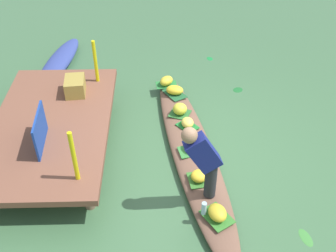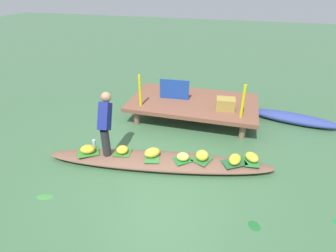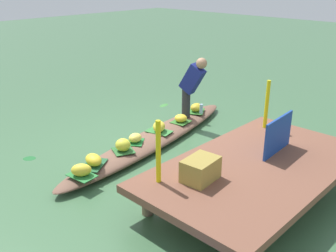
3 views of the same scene
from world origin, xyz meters
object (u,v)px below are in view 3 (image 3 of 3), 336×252
(banana_bunch_6, at_px, (181,118))
(banana_bunch_1, at_px, (93,160))
(banana_bunch_3, at_px, (196,107))
(market_banner, at_px, (278,135))
(vendor_boat, at_px, (154,139))
(banana_bunch_0, at_px, (135,138))
(vendor_person, at_px, (192,84))
(banana_bunch_4, at_px, (123,145))
(banana_bunch_5, at_px, (81,170))
(produce_crate, at_px, (200,169))
(water_bottle, at_px, (201,109))
(banana_bunch_2, at_px, (159,127))

(banana_bunch_6, bearing_deg, banana_bunch_1, 6.71)
(banana_bunch_3, bearing_deg, banana_bunch_6, 14.84)
(banana_bunch_3, bearing_deg, banana_bunch_1, 8.64)
(market_banner, bearing_deg, banana_bunch_1, -53.41)
(vendor_boat, height_order, banana_bunch_0, banana_bunch_0)
(vendor_person, xyz_separation_m, market_banner, (0.79, 2.22, -0.14))
(banana_bunch_1, xyz_separation_m, banana_bunch_4, (-0.61, -0.06, 0.02))
(banana_bunch_5, bearing_deg, produce_crate, 112.69)
(banana_bunch_3, height_order, produce_crate, produce_crate)
(banana_bunch_0, relative_size, banana_bunch_3, 0.80)
(vendor_boat, relative_size, water_bottle, 21.81)
(banana_bunch_5, bearing_deg, banana_bunch_2, -169.03)
(banana_bunch_5, bearing_deg, banana_bunch_0, -166.03)
(vendor_person, distance_m, produce_crate, 2.88)
(banana_bunch_3, xyz_separation_m, water_bottle, (0.06, 0.17, 0.02))
(banana_bunch_0, relative_size, water_bottle, 1.15)
(vendor_person, bearing_deg, banana_bunch_4, 5.74)
(vendor_boat, height_order, banana_bunch_4, banana_bunch_4)
(banana_bunch_6, bearing_deg, water_bottle, -179.22)
(banana_bunch_2, bearing_deg, market_banner, 92.96)
(banana_bunch_4, bearing_deg, market_banner, 117.52)
(banana_bunch_3, bearing_deg, banana_bunch_0, 7.86)
(vendor_boat, height_order, produce_crate, produce_crate)
(banana_bunch_2, height_order, banana_bunch_6, banana_bunch_2)
(banana_bunch_2, height_order, water_bottle, water_bottle)
(water_bottle, relative_size, market_banner, 0.27)
(banana_bunch_4, xyz_separation_m, water_bottle, (-2.16, -0.20, -0.00))
(water_bottle, height_order, produce_crate, produce_crate)
(banana_bunch_0, xyz_separation_m, banana_bunch_5, (1.26, 0.31, 0.01))
(vendor_boat, distance_m, banana_bunch_3, 1.43)
(banana_bunch_1, xyz_separation_m, market_banner, (-1.67, 1.97, 0.46))
(banana_bunch_4, relative_size, banana_bunch_6, 1.03)
(vendor_boat, height_order, water_bottle, water_bottle)
(banana_bunch_1, height_order, vendor_person, vendor_person)
(banana_bunch_2, relative_size, banana_bunch_3, 1.07)
(banana_bunch_2, bearing_deg, vendor_boat, 3.85)
(banana_bunch_4, xyz_separation_m, vendor_person, (-1.85, -0.19, 0.58))
(banana_bunch_2, bearing_deg, banana_bunch_4, 9.21)
(banana_bunch_0, distance_m, banana_bunch_3, 1.89)
(banana_bunch_2, distance_m, banana_bunch_5, 1.89)
(banana_bunch_1, bearing_deg, banana_bunch_6, -173.29)
(vendor_boat, distance_m, banana_bunch_5, 1.78)
(banana_bunch_1, xyz_separation_m, banana_bunch_5, (0.31, 0.14, 0.01))
(vendor_person, bearing_deg, banana_bunch_5, 8.09)
(banana_bunch_1, height_order, banana_bunch_2, banana_bunch_2)
(banana_bunch_2, xyz_separation_m, water_bottle, (-1.22, -0.04, 0.01))
(vendor_boat, height_order, market_banner, market_banner)
(banana_bunch_0, bearing_deg, banana_bunch_2, -175.52)
(vendor_boat, xyz_separation_m, water_bottle, (-1.34, -0.05, 0.19))
(produce_crate, bearing_deg, banana_bunch_3, -139.43)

